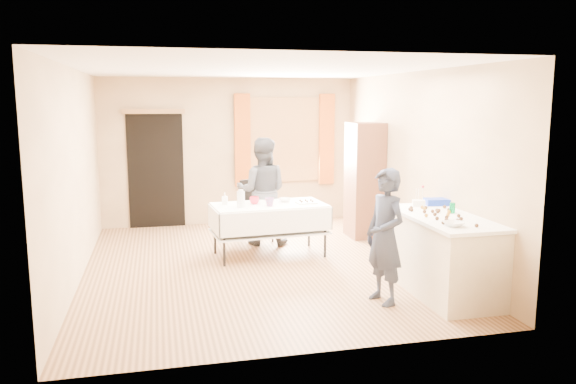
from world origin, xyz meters
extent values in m
cube|color=#9E7047|center=(0.00, 0.00, -0.01)|extent=(4.50, 5.50, 0.02)
cube|color=white|center=(0.00, 0.00, 2.61)|extent=(4.50, 5.50, 0.02)
cube|color=tan|center=(0.00, 2.76, 1.30)|extent=(4.50, 0.02, 2.60)
cube|color=tan|center=(0.00, -2.76, 1.30)|extent=(4.50, 0.02, 2.60)
cube|color=tan|center=(-2.26, 0.00, 1.30)|extent=(0.02, 5.50, 2.60)
cube|color=tan|center=(2.26, 0.00, 1.30)|extent=(0.02, 5.50, 2.60)
cube|color=olive|center=(1.00, 2.72, 1.50)|extent=(1.32, 0.06, 1.52)
cube|color=white|center=(1.00, 2.71, 1.50)|extent=(1.20, 0.02, 1.40)
cube|color=#B3541A|center=(0.22, 2.67, 1.50)|extent=(0.28, 0.06, 1.65)
cube|color=#B3541A|center=(1.78, 2.67, 1.50)|extent=(0.28, 0.06, 1.65)
cube|color=black|center=(-1.30, 2.73, 1.00)|extent=(0.95, 0.04, 2.00)
cube|color=olive|center=(-1.30, 2.70, 2.02)|extent=(1.05, 0.06, 0.08)
cube|color=brown|center=(1.99, 1.24, 0.93)|extent=(0.50, 0.60, 1.86)
cube|color=beige|center=(1.89, -1.56, 0.43)|extent=(0.72, 1.58, 0.86)
cube|color=white|center=(1.89, -1.56, 0.89)|extent=(0.78, 1.65, 0.04)
cube|color=white|center=(0.26, 0.45, 0.73)|extent=(1.63, 0.92, 0.04)
cube|color=black|center=(0.24, 1.30, 0.43)|extent=(0.52, 0.52, 0.06)
cube|color=black|center=(0.17, 1.47, 0.69)|extent=(0.38, 0.19, 0.57)
imported|color=#21273D|center=(1.11, -1.70, 0.74)|extent=(0.73, 0.64, 1.49)
imported|color=black|center=(0.28, 1.12, 0.83)|extent=(1.12, 1.03, 1.65)
cylinder|color=#03813E|center=(2.05, -1.44, 0.97)|extent=(0.08, 0.08, 0.12)
imported|color=white|center=(1.72, -2.08, 0.93)|extent=(0.32, 0.32, 0.05)
cube|color=white|center=(1.85, -0.98, 0.95)|extent=(0.18, 0.15, 0.08)
cube|color=#1331BA|center=(2.13, -0.93, 0.95)|extent=(0.33, 0.24, 0.08)
cylinder|color=silver|center=(-0.17, 0.30, 0.86)|extent=(0.13, 0.13, 0.22)
imported|color=red|center=(0.05, 0.50, 0.80)|extent=(0.23, 0.23, 0.11)
imported|color=red|center=(0.23, 0.29, 0.81)|extent=(0.18, 0.18, 0.12)
imported|color=white|center=(0.52, 0.58, 0.78)|extent=(0.30, 0.30, 0.05)
cube|color=white|center=(0.79, 0.40, 0.76)|extent=(0.29, 0.22, 0.02)
imported|color=white|center=(-0.36, 0.56, 0.83)|extent=(0.11, 0.11, 0.17)
sphere|color=#3F2314|center=(1.65, -1.59, 0.93)|extent=(0.04, 0.04, 0.04)
sphere|color=#331F11|center=(1.99, -1.69, 0.93)|extent=(0.04, 0.04, 0.04)
sphere|color=#331F11|center=(2.10, -1.17, 0.93)|extent=(0.04, 0.04, 0.04)
sphere|color=#331F11|center=(1.86, -1.16, 0.93)|extent=(0.04, 0.04, 0.04)
sphere|color=#331F11|center=(1.69, -1.77, 0.93)|extent=(0.04, 0.04, 0.04)
sphere|color=#331F11|center=(1.91, -1.34, 0.93)|extent=(0.04, 0.04, 0.04)
sphere|color=#3F2314|center=(1.81, -1.22, 0.93)|extent=(0.04, 0.04, 0.04)
sphere|color=#331F11|center=(1.82, -1.73, 0.93)|extent=(0.04, 0.04, 0.04)
sphere|color=#331F11|center=(1.65, -1.98, 0.93)|extent=(0.04, 0.04, 0.04)
sphere|color=#331F11|center=(1.77, -1.56, 0.93)|extent=(0.04, 0.04, 0.04)
sphere|color=#331F11|center=(1.94, -1.84, 0.93)|extent=(0.04, 0.04, 0.04)
sphere|color=#331F11|center=(1.73, -1.94, 0.93)|extent=(0.04, 0.04, 0.04)
sphere|color=#3F2314|center=(1.83, -1.13, 0.93)|extent=(0.04, 0.04, 0.04)
sphere|color=#331F11|center=(1.92, -1.36, 0.93)|extent=(0.04, 0.04, 0.04)
sphere|color=#331F11|center=(1.63, -1.26, 0.93)|extent=(0.04, 0.04, 0.04)
sphere|color=#331F11|center=(1.83, -1.39, 0.93)|extent=(0.04, 0.04, 0.04)
sphere|color=#331F11|center=(2.06, -1.35, 0.93)|extent=(0.04, 0.04, 0.04)
sphere|color=#331F11|center=(1.88, -1.41, 0.93)|extent=(0.04, 0.04, 0.04)
sphere|color=#3F2314|center=(2.00, -1.46, 0.93)|extent=(0.04, 0.04, 0.04)
sphere|color=#331F11|center=(1.79, -2.01, 0.93)|extent=(0.04, 0.04, 0.04)
sphere|color=#331F11|center=(1.75, -1.86, 0.93)|extent=(0.04, 0.04, 0.04)
sphere|color=#331F11|center=(1.63, -1.21, 0.93)|extent=(0.04, 0.04, 0.04)
sphere|color=#331F11|center=(1.91, -2.18, 0.93)|extent=(0.04, 0.04, 0.04)
sphere|color=#331F11|center=(1.73, -1.39, 0.93)|extent=(0.04, 0.04, 0.04)
sphere|color=#3F2314|center=(1.90, -1.61, 0.93)|extent=(0.04, 0.04, 0.04)
sphere|color=#331F11|center=(1.69, -1.13, 0.93)|extent=(0.04, 0.04, 0.04)
sphere|color=#331F11|center=(1.85, -1.91, 0.93)|extent=(0.04, 0.04, 0.04)
camera|label=1|loc=(-1.26, -7.23, 2.20)|focal=35.00mm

